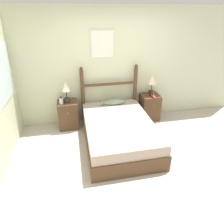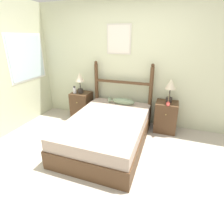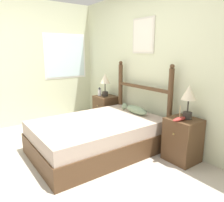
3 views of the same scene
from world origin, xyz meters
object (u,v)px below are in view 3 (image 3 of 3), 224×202
Objects in this scene: nightstand_right at (183,140)px; model_boat at (179,119)px; nightstand_left at (106,110)px; table_lamp_left at (105,81)px; bed at (98,136)px; bottle at (100,92)px; fish_pillow at (135,110)px; table_lamp_right at (189,96)px.

model_boat is (0.02, -0.13, 0.34)m from nightstand_right.
model_boat is (1.94, -0.13, 0.34)m from nightstand_left.
table_lamp_left reaches higher than model_boat.
bottle is at bearing 145.64° from bed.
nightstand_left is 1.31× the size of table_lamp_left.
model_boat is (2.06, -0.06, -0.05)m from bottle.
bed is at bearing -39.65° from table_lamp_left.
bottle is (-0.12, -0.05, -0.24)m from table_lamp_left.
bottle is 0.31× the size of fish_pillow.
nightstand_left is (-0.96, 0.81, 0.06)m from bed.
nightstand_left is 2.04m from table_lamp_right.
table_lamp_right is (1.94, 0.05, 0.00)m from table_lamp_left.
table_lamp_left is 2.75× the size of bottle.
fish_pillow is at bearing -0.99° from bottle.
bottle is 2.06m from model_boat.
nightstand_right is at bearing 0.00° from nightstand_left.
model_boat is at bearing -92.69° from table_lamp_right.
bed is at bearing -139.49° from table_lamp_right.
nightstand_left and nightstand_right have the same top height.
fish_pillow is at bearing -174.35° from nightstand_right.
nightstand_right is at bearing 96.89° from model_boat.
nightstand_left is at bearing 30.55° from bottle.
table_lamp_left reaches higher than bottle.
bottle is at bearing 178.44° from model_boat.
bed is at bearing -139.89° from nightstand_right.
table_lamp_right is at bearing 40.51° from bed.
model_boat is at bearing -3.28° from table_lamp_left.
model_boat is at bearing -1.56° from bottle.
model_boat reaches higher than bed.
fish_pillow is (1.13, -0.02, -0.13)m from bottle.
nightstand_right is 3.61× the size of bottle.
table_lamp_right reaches higher than nightstand_left.
nightstand_right is at bearing 0.47° from table_lamp_left.
bed is 0.79m from fish_pillow.
fish_pillow is at bearing -5.10° from nightstand_left.
fish_pillow is at bearing 177.75° from model_boat.
table_lamp_right is 1.01m from fish_pillow.
model_boat is (-0.01, -0.16, -0.29)m from table_lamp_right.
nightstand_left is at bearing -179.09° from table_lamp_right.
nightstand_right is 1.31× the size of table_lamp_left.
table_lamp_left is at bearing -179.53° from nightstand_right.
model_boat reaches higher than fish_pillow.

